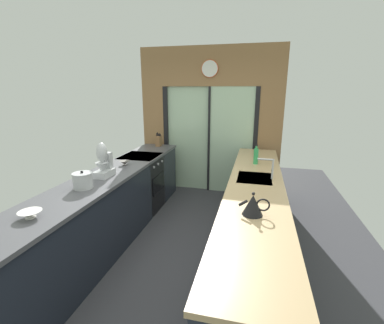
{
  "coord_description": "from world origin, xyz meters",
  "views": [
    {
      "loc": [
        0.89,
        -2.61,
        1.95
      ],
      "look_at": [
        0.06,
        0.77,
        1.01
      ],
      "focal_mm": 25.18,
      "sensor_mm": 36.0,
      "label": 1
    }
  ],
  "objects_px": {
    "oven_range": "(142,183)",
    "kettle": "(253,205)",
    "mixing_bowl_near": "(30,214)",
    "knife_block": "(159,141)",
    "stand_mixer": "(103,164)",
    "soap_bottle": "(256,156)",
    "stock_pot": "(83,181)",
    "mixing_bowl_far": "(125,163)"
  },
  "relations": [
    {
      "from": "mixing_bowl_far",
      "to": "stand_mixer",
      "type": "relative_size",
      "value": 0.33
    },
    {
      "from": "mixing_bowl_far",
      "to": "knife_block",
      "type": "bearing_deg",
      "value": 90.0
    },
    {
      "from": "mixing_bowl_near",
      "to": "mixing_bowl_far",
      "type": "height_order",
      "value": "mixing_bowl_far"
    },
    {
      "from": "oven_range",
      "to": "stand_mixer",
      "type": "distance_m",
      "value": 1.25
    },
    {
      "from": "oven_range",
      "to": "kettle",
      "type": "distance_m",
      "value": 2.55
    },
    {
      "from": "mixing_bowl_near",
      "to": "mixing_bowl_far",
      "type": "distance_m",
      "value": 1.65
    },
    {
      "from": "oven_range",
      "to": "stock_pot",
      "type": "distance_m",
      "value": 1.6
    },
    {
      "from": "knife_block",
      "to": "oven_range",
      "type": "bearing_deg",
      "value": -91.34
    },
    {
      "from": "knife_block",
      "to": "kettle",
      "type": "height_order",
      "value": "knife_block"
    },
    {
      "from": "stock_pot",
      "to": "kettle",
      "type": "relative_size",
      "value": 0.8
    },
    {
      "from": "knife_block",
      "to": "stand_mixer",
      "type": "distance_m",
      "value": 1.87
    },
    {
      "from": "stand_mixer",
      "to": "stock_pot",
      "type": "bearing_deg",
      "value": -90.0
    },
    {
      "from": "mixing_bowl_near",
      "to": "knife_block",
      "type": "xyz_separation_m",
      "value": [
        -0.0,
        3.0,
        0.07
      ]
    },
    {
      "from": "mixing_bowl_near",
      "to": "kettle",
      "type": "height_order",
      "value": "kettle"
    },
    {
      "from": "knife_block",
      "to": "stand_mixer",
      "type": "xyz_separation_m",
      "value": [
        0.0,
        -1.87,
        0.06
      ]
    },
    {
      "from": "oven_range",
      "to": "kettle",
      "type": "relative_size",
      "value": 3.54
    },
    {
      "from": "mixing_bowl_near",
      "to": "knife_block",
      "type": "relative_size",
      "value": 0.72
    },
    {
      "from": "mixing_bowl_near",
      "to": "stand_mixer",
      "type": "height_order",
      "value": "stand_mixer"
    },
    {
      "from": "mixing_bowl_far",
      "to": "mixing_bowl_near",
      "type": "bearing_deg",
      "value": -90.0
    },
    {
      "from": "oven_range",
      "to": "mixing_bowl_near",
      "type": "distance_m",
      "value": 2.27
    },
    {
      "from": "oven_range",
      "to": "mixing_bowl_near",
      "type": "relative_size",
      "value": 4.95
    },
    {
      "from": "oven_range",
      "to": "stock_pot",
      "type": "height_order",
      "value": "stock_pot"
    },
    {
      "from": "oven_range",
      "to": "stock_pot",
      "type": "bearing_deg",
      "value": -89.3
    },
    {
      "from": "oven_range",
      "to": "mixing_bowl_far",
      "type": "relative_size",
      "value": 6.54
    },
    {
      "from": "stand_mixer",
      "to": "soap_bottle",
      "type": "height_order",
      "value": "stand_mixer"
    },
    {
      "from": "mixing_bowl_far",
      "to": "stock_pot",
      "type": "xyz_separation_m",
      "value": [
        -0.0,
        -0.94,
        0.05
      ]
    },
    {
      "from": "knife_block",
      "to": "mixing_bowl_near",
      "type": "bearing_deg",
      "value": -90.0
    },
    {
      "from": "mixing_bowl_far",
      "to": "soap_bottle",
      "type": "relative_size",
      "value": 0.51
    },
    {
      "from": "stand_mixer",
      "to": "stock_pot",
      "type": "distance_m",
      "value": 0.42
    },
    {
      "from": "stock_pot",
      "to": "mixing_bowl_far",
      "type": "bearing_deg",
      "value": 90.0
    },
    {
      "from": "mixing_bowl_near",
      "to": "soap_bottle",
      "type": "distance_m",
      "value": 2.79
    },
    {
      "from": "knife_block",
      "to": "stock_pot",
      "type": "bearing_deg",
      "value": -90.0
    },
    {
      "from": "kettle",
      "to": "knife_block",
      "type": "bearing_deg",
      "value": 125.45
    },
    {
      "from": "oven_range",
      "to": "mixing_bowl_far",
      "type": "height_order",
      "value": "mixing_bowl_far"
    },
    {
      "from": "mixing_bowl_near",
      "to": "soap_bottle",
      "type": "xyz_separation_m",
      "value": [
        1.78,
        2.15,
        0.09
      ]
    },
    {
      "from": "soap_bottle",
      "to": "knife_block",
      "type": "bearing_deg",
      "value": 154.4
    },
    {
      "from": "mixing_bowl_far",
      "to": "oven_range",
      "type": "bearing_deg",
      "value": 91.87
    },
    {
      "from": "mixing_bowl_near",
      "to": "stand_mixer",
      "type": "bearing_deg",
      "value": 90.0
    },
    {
      "from": "mixing_bowl_far",
      "to": "stock_pot",
      "type": "bearing_deg",
      "value": -90.0
    },
    {
      "from": "stock_pot",
      "to": "kettle",
      "type": "distance_m",
      "value": 1.79
    },
    {
      "from": "knife_block",
      "to": "soap_bottle",
      "type": "bearing_deg",
      "value": -25.6
    },
    {
      "from": "stock_pot",
      "to": "soap_bottle",
      "type": "distance_m",
      "value": 2.29
    }
  ]
}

